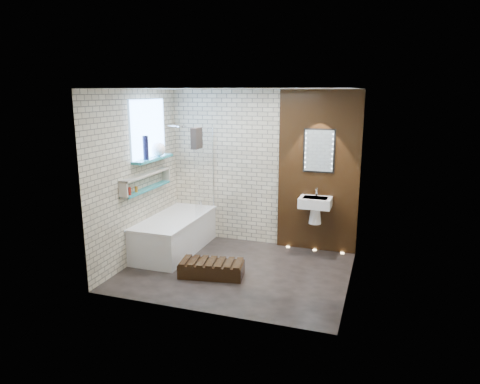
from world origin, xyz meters
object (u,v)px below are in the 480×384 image
(bathtub, at_px, (175,234))
(walnut_step, at_px, (212,269))
(bath_screen, at_px, (205,171))
(washbasin, at_px, (315,206))
(led_mirror, at_px, (319,151))

(bathtub, height_order, walnut_step, bathtub)
(bathtub, distance_m, bath_screen, 1.14)
(bathtub, distance_m, washbasin, 2.32)
(washbasin, bearing_deg, bathtub, -163.99)
(washbasin, relative_size, led_mirror, 0.83)
(bathtub, xyz_separation_m, bath_screen, (0.35, 0.44, 0.99))
(washbasin, xyz_separation_m, walnut_step, (-1.22, -1.37, -0.69))
(led_mirror, bearing_deg, bathtub, -160.22)
(bathtub, relative_size, walnut_step, 1.94)
(bath_screen, xyz_separation_m, led_mirror, (1.82, 0.34, 0.37))
(led_mirror, height_order, walnut_step, led_mirror)
(bathtub, distance_m, walnut_step, 1.23)
(washbasin, bearing_deg, led_mirror, 90.00)
(bath_screen, bearing_deg, washbasin, 5.78)
(bathtub, xyz_separation_m, walnut_step, (0.95, -0.75, -0.19))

